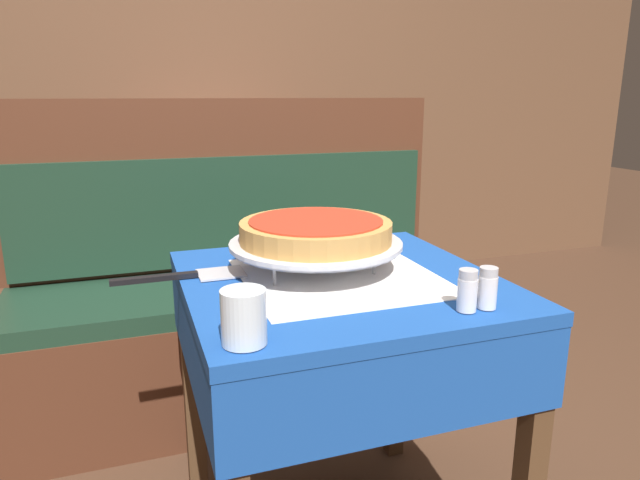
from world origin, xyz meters
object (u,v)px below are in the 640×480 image
at_px(dining_table_rear, 223,198).
at_px(pizza_server, 186,276).
at_px(pizza_pan_stand, 316,245).
at_px(water_glass_near, 244,317).
at_px(napkin_holder, 280,230).
at_px(salt_shaker, 467,291).
at_px(condiment_caddy, 227,171).
at_px(pepper_shaker, 488,288).
at_px(deep_dish_pizza, 316,231).
at_px(booth_bench, 242,317).
at_px(dining_table_front, 339,326).

bearing_deg(dining_table_rear, pizza_server, -102.56).
bearing_deg(pizza_pan_stand, pizza_server, 170.87).
bearing_deg(water_glass_near, pizza_server, 97.88).
height_order(dining_table_rear, water_glass_near, water_glass_near).
bearing_deg(dining_table_rear, napkin_holder, -93.12).
bearing_deg(dining_table_rear, salt_shaker, -86.07).
xyz_separation_m(pizza_server, condiment_caddy, (0.37, 1.50, 0.04)).
relative_size(napkin_holder, condiment_caddy, 0.66).
height_order(dining_table_rear, pizza_server, pizza_server).
relative_size(dining_table_rear, pizza_server, 2.67).
relative_size(pizza_pan_stand, pepper_shaker, 4.91).
bearing_deg(water_glass_near, deep_dish_pizza, 54.75).
distance_m(water_glass_near, napkin_holder, 0.63).
bearing_deg(pizza_pan_stand, condiment_caddy, 87.48).
height_order(salt_shaker, condiment_caddy, condiment_caddy).
height_order(pizza_server, pepper_shaker, pepper_shaker).
bearing_deg(napkin_holder, pepper_shaker, -66.17).
relative_size(pepper_shaker, condiment_caddy, 0.55).
relative_size(dining_table_rear, deep_dish_pizza, 2.25).
relative_size(booth_bench, pepper_shaker, 19.80).
xyz_separation_m(deep_dish_pizza, condiment_caddy, (0.07, 1.55, -0.06)).
bearing_deg(booth_bench, pizza_pan_stand, -87.13).
relative_size(pizza_server, condiment_caddy, 1.99).
bearing_deg(booth_bench, deep_dish_pizza, -87.13).
distance_m(dining_table_front, pepper_shaker, 0.38).
distance_m(pizza_pan_stand, deep_dish_pizza, 0.04).
relative_size(dining_table_rear, salt_shaker, 9.66).
relative_size(deep_dish_pizza, pizza_server, 1.18).
xyz_separation_m(booth_bench, pepper_shaker, (0.28, -1.09, 0.44)).
xyz_separation_m(pizza_pan_stand, pizza_server, (-0.30, 0.05, -0.06)).
distance_m(dining_table_front, pizza_pan_stand, 0.20).
distance_m(pizza_pan_stand, condiment_caddy, 1.55).
bearing_deg(deep_dish_pizza, pizza_pan_stand, 90.00).
height_order(dining_table_front, pizza_pan_stand, pizza_pan_stand).
bearing_deg(deep_dish_pizza, dining_table_front, -57.56).
relative_size(booth_bench, pizza_pan_stand, 4.03).
bearing_deg(deep_dish_pizza, salt_shaker, -60.21).
xyz_separation_m(dining_table_rear, napkin_holder, (-0.08, -1.39, 0.15)).
height_order(water_glass_near, napkin_holder, water_glass_near).
relative_size(dining_table_front, dining_table_rear, 0.92).
distance_m(salt_shaker, napkin_holder, 0.62).
bearing_deg(pizza_pan_stand, dining_table_front, -57.56).
bearing_deg(pepper_shaker, condiment_caddy, 95.17).
height_order(salt_shaker, pepper_shaker, same).
xyz_separation_m(dining_table_rear, salt_shaker, (0.14, -1.97, 0.14)).
bearing_deg(napkin_holder, booth_bench, 92.14).
height_order(dining_table_front, dining_table_rear, dining_table_rear).
distance_m(deep_dish_pizza, salt_shaker, 0.39).
bearing_deg(water_glass_near, condiment_caddy, 80.66).
xyz_separation_m(deep_dish_pizza, pepper_shaker, (0.24, -0.34, -0.06)).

